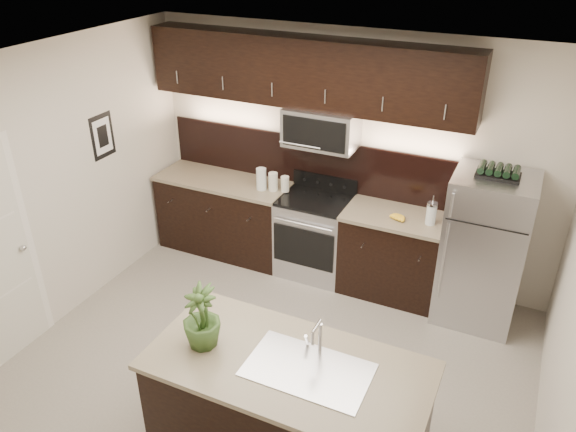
# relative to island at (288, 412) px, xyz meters

# --- Properties ---
(ground) EXTENTS (4.50, 4.50, 0.00)m
(ground) POSITION_rel_island_xyz_m (-0.56, 0.75, -0.47)
(ground) COLOR gray
(ground) RESTS_ON ground
(room_walls) EXTENTS (4.52, 4.02, 2.71)m
(room_walls) POSITION_rel_island_xyz_m (-0.67, 0.71, 1.22)
(room_walls) COLOR beige
(room_walls) RESTS_ON ground
(counter_run) EXTENTS (3.51, 0.65, 0.94)m
(counter_run) POSITION_rel_island_xyz_m (-1.02, 2.44, -0.00)
(counter_run) COLOR black
(counter_run) RESTS_ON ground
(upper_fixtures) EXTENTS (3.49, 0.40, 1.66)m
(upper_fixtures) POSITION_rel_island_xyz_m (-0.99, 2.58, 1.67)
(upper_fixtures) COLOR black
(upper_fixtures) RESTS_ON counter_run
(island) EXTENTS (1.96, 0.96, 0.94)m
(island) POSITION_rel_island_xyz_m (0.00, 0.00, 0.00)
(island) COLOR black
(island) RESTS_ON ground
(sink_faucet) EXTENTS (0.84, 0.50, 0.28)m
(sink_faucet) POSITION_rel_island_xyz_m (0.15, 0.01, 0.48)
(sink_faucet) COLOR silver
(sink_faucet) RESTS_ON island
(refrigerator) EXTENTS (0.75, 0.68, 1.56)m
(refrigerator) POSITION_rel_island_xyz_m (0.98, 2.38, 0.31)
(refrigerator) COLOR #B2B2B7
(refrigerator) RESTS_ON ground
(wine_rack) EXTENTS (0.39, 0.24, 0.09)m
(wine_rack) POSITION_rel_island_xyz_m (0.98, 2.38, 1.13)
(wine_rack) COLOR black
(wine_rack) RESTS_ON refrigerator
(plant) EXTENTS (0.36, 0.36, 0.49)m
(plant) POSITION_rel_island_xyz_m (-0.63, -0.08, 0.71)
(plant) COLOR #314D1E
(plant) RESTS_ON island
(canisters) EXTENTS (0.36, 0.17, 0.25)m
(canisters) POSITION_rel_island_xyz_m (-1.35, 2.41, 0.58)
(canisters) COLOR silver
(canisters) RESTS_ON counter_run
(french_press) EXTENTS (0.11, 0.11, 0.30)m
(french_press) POSITION_rel_island_xyz_m (0.44, 2.39, 0.58)
(french_press) COLOR silver
(french_press) RESTS_ON counter_run
(bananas) EXTENTS (0.20, 0.18, 0.05)m
(bananas) POSITION_rel_island_xyz_m (0.09, 2.36, 0.49)
(bananas) COLOR yellow
(bananas) RESTS_ON counter_run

